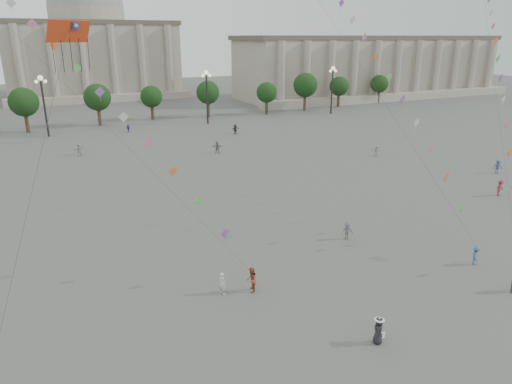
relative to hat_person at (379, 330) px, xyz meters
name	(u,v)px	position (x,y,z in m)	size (l,w,h in m)	color
ground	(358,334)	(-0.48, 1.16, -0.88)	(360.00, 360.00, 0.00)	#504D4B
hall_east	(372,67)	(74.52, 95.06, 7.55)	(84.00, 26.22, 17.20)	#A19487
hall_central	(91,46)	(-0.48, 130.38, 13.35)	(48.30, 34.30, 35.50)	#A19487
tree_row	(124,96)	(-0.48, 79.16, 4.51)	(137.12, 5.12, 8.00)	#37281B
lamp_post_mid_west	(43,95)	(-15.48, 71.16, 6.47)	(2.00, 0.90, 10.65)	#262628
lamp_post_mid_east	(207,87)	(14.52, 71.16, 6.47)	(2.00, 0.90, 10.65)	#262628
lamp_post_far_east	(332,81)	(44.52, 71.16, 6.47)	(2.00, 0.90, 10.65)	#262628
person_crowd_0	(128,128)	(-1.83, 69.16, -0.14)	(0.87, 0.36, 1.48)	navy
person_crowd_4	(79,149)	(-11.69, 54.42, 0.05)	(1.72, 0.55, 1.86)	#B2B3AE
person_crowd_6	(347,231)	(6.87, 12.57, -0.06)	(1.06, 0.61, 1.65)	#58585C
person_crowd_7	(376,151)	(28.44, 35.20, -0.05)	(1.54, 0.49, 1.66)	silver
person_crowd_8	(500,188)	(29.23, 14.95, 0.05)	(1.19, 0.69, 1.85)	maroon
person_crowd_9	(235,129)	(15.61, 59.09, 0.02)	(1.67, 0.53, 1.80)	black
person_crowd_12	(217,147)	(7.59, 47.01, 0.03)	(1.69, 0.54, 1.83)	slate
person_crowd_13	(222,283)	(-6.27, 8.82, -0.05)	(0.60, 0.40, 1.65)	beige
person_crowd_14	(498,167)	(36.81, 21.23, 0.03)	(1.18, 0.68, 1.83)	#344975
kite_flyer_0	(252,280)	(-4.30, 8.26, 0.03)	(0.89, 0.69, 1.82)	#A03F2B
kite_flyer_1	(476,256)	(13.17, 4.49, -0.12)	(0.98, 0.56, 1.52)	#395781
hat_person	(379,330)	(0.00, 0.00, 0.00)	(0.96, 0.95, 1.69)	black
dragon_kite	(69,50)	(-14.31, 7.23, 15.43)	(4.21, 7.06, 20.96)	#B23213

